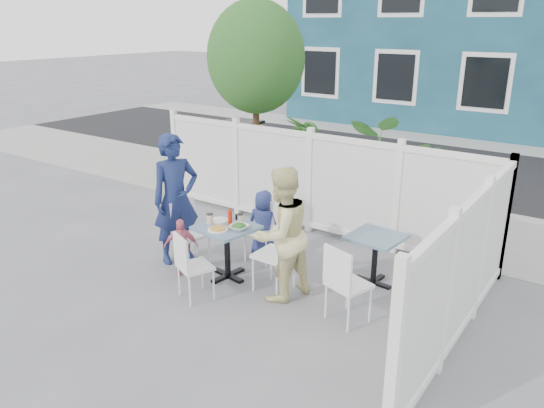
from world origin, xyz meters
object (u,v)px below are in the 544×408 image
Objects in this scene: utility_cabinet at (244,153)px; chair_left at (188,228)px; spare_table at (375,247)px; man at (176,199)px; boy at (264,224)px; toddler at (181,247)px; chair_right at (280,249)px; chair_near at (189,262)px; woman at (281,234)px; chair_back at (263,227)px; main_table at (227,238)px.

chair_left is at bearing -65.20° from utility_cabinet.
chair_left is (-2.39, -0.88, 0.00)m from spare_table.
man is 1.84× the size of boy.
chair_left is at bearing 80.55° from toddler.
chair_left is at bearing 91.68° from chair_right.
chair_near is 0.86× the size of boy.
chair_right reaches higher than toddler.
spare_table is at bearing 121.19° from chair_left.
utility_cabinet is 4.97m from spare_table.
woman is at bearing -48.86° from utility_cabinet.
chair_near is at bearing 55.55° from chair_left.
man reaches higher than utility_cabinet.
chair_left is 0.54× the size of woman.
chair_back is at bearing 111.67° from chair_near.
chair_back is 0.51× the size of woman.
boy is (-1.65, -0.12, -0.03)m from spare_table.
utility_cabinet is at bearing 147.25° from spare_table.
chair_left is (1.79, -3.57, -0.10)m from utility_cabinet.
chair_left is at bearing -159.84° from spare_table.
man reaches higher than chair_right.
toddler is (0.34, -0.29, -0.52)m from man.
chair_right reaches higher than spare_table.
chair_near is (0.00, -0.71, -0.07)m from main_table.
toddler is at bearing -151.73° from spare_table.
chair_left is 1.15× the size of toddler.
chair_back is 1.26m from man.
utility_cabinet is 5.01m from chair_near.
chair_right is 1.72m from man.
utility_cabinet is 1.38× the size of chair_left.
man is at bearing -67.57° from utility_cabinet.
main_table is 0.65m from toddler.
chair_left reaches higher than main_table.
woman is (-0.80, -0.95, 0.30)m from spare_table.
main_table is 0.79× the size of boy.
chair_left is at bearing 176.45° from main_table.
chair_right is 0.54× the size of man.
spare_table is at bearing 169.49° from boy.
main_table is 0.92× the size of chair_near.
chair_back is (0.78, 0.69, -0.03)m from chair_left.
chair_right is at bearing 128.47° from chair_back.
chair_back is 1.18m from toddler.
utility_cabinet is 4.41m from main_table.
chair_back is 1.44m from chair_near.
boy is at bearing 24.25° from toddler.
chair_right is 1.10m from chair_near.
main_table is at bearing 95.89° from chair_right.
boy is at bearing -119.31° from woman.
spare_table is 2.53m from toddler.
woman is (0.82, -0.76, 0.33)m from chair_back.
chair_right is at bearing 101.92° from chair_left.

